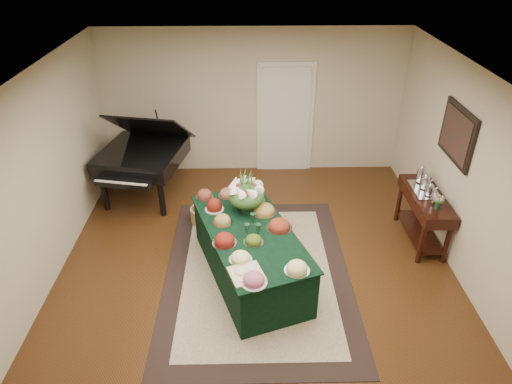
{
  "coord_description": "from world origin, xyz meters",
  "views": [
    {
      "loc": [
        -0.11,
        -5.02,
        4.22
      ],
      "look_at": [
        0.0,
        0.3,
        1.05
      ],
      "focal_mm": 32.0,
      "sensor_mm": 36.0,
      "label": 1
    }
  ],
  "objects_px": {
    "mahogany_sideboard": "(425,205)",
    "floral_centerpiece": "(246,192)",
    "grand_piano": "(142,156)",
    "buffet_table": "(250,253)"
  },
  "relations": [
    {
      "from": "buffet_table",
      "to": "grand_piano",
      "type": "relative_size",
      "value": 1.38
    },
    {
      "from": "buffet_table",
      "to": "mahogany_sideboard",
      "type": "height_order",
      "value": "mahogany_sideboard"
    },
    {
      "from": "floral_centerpiece",
      "to": "buffet_table",
      "type": "bearing_deg",
      "value": -85.48
    },
    {
      "from": "buffet_table",
      "to": "grand_piano",
      "type": "bearing_deg",
      "value": 130.12
    },
    {
      "from": "mahogany_sideboard",
      "to": "floral_centerpiece",
      "type": "bearing_deg",
      "value": -173.81
    },
    {
      "from": "buffet_table",
      "to": "grand_piano",
      "type": "distance_m",
      "value": 2.83
    },
    {
      "from": "buffet_table",
      "to": "mahogany_sideboard",
      "type": "relative_size",
      "value": 1.89
    },
    {
      "from": "floral_centerpiece",
      "to": "grand_piano",
      "type": "bearing_deg",
      "value": 136.67
    },
    {
      "from": "grand_piano",
      "to": "mahogany_sideboard",
      "type": "relative_size",
      "value": 1.37
    },
    {
      "from": "buffet_table",
      "to": "grand_piano",
      "type": "height_order",
      "value": "grand_piano"
    }
  ]
}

